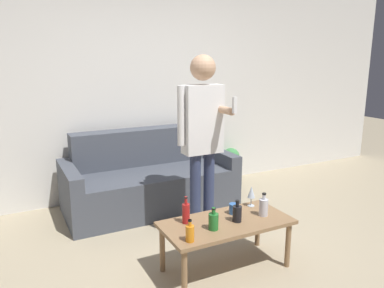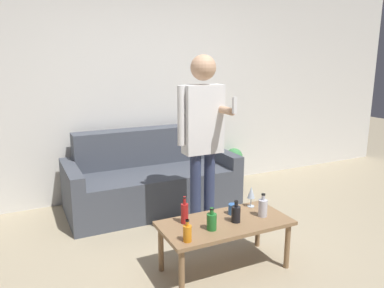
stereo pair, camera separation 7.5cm
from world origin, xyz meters
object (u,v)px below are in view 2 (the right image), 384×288
(coffee_table, at_px, (225,227))
(person_standing_front, at_px, (203,130))
(couch, at_px, (151,180))
(bottle_orange, at_px, (236,213))

(coffee_table, height_order, person_standing_front, person_standing_front)
(couch, bearing_deg, bottle_orange, -84.52)
(couch, bearing_deg, coffee_table, -87.08)
(couch, bearing_deg, person_standing_front, -79.07)
(couch, distance_m, bottle_orange, 1.61)
(couch, relative_size, coffee_table, 1.82)
(couch, relative_size, bottle_orange, 10.67)
(bottle_orange, height_order, person_standing_front, person_standing_front)
(coffee_table, bearing_deg, bottle_orange, -29.34)
(bottle_orange, distance_m, person_standing_front, 0.85)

